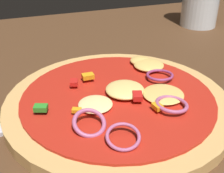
% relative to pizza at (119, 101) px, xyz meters
% --- Properties ---
extents(dining_table, '(1.14, 0.96, 0.03)m').
position_rel_pizza_xyz_m(dining_table, '(-0.05, -0.02, -0.02)').
color(dining_table, '#4C301C').
rests_on(dining_table, ground).
extents(pizza, '(0.28, 0.28, 0.03)m').
position_rel_pizza_xyz_m(pizza, '(0.00, 0.00, 0.00)').
color(pizza, tan).
rests_on(pizza, dining_table).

